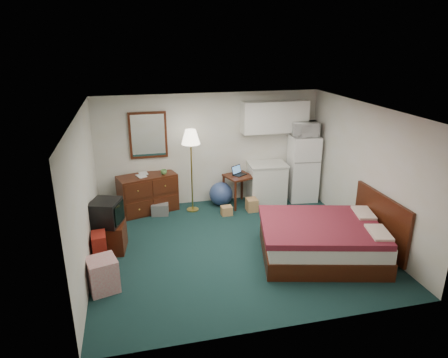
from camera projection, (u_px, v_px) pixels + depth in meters
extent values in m
cube|color=black|center=(235.00, 246.00, 7.32)|extent=(5.00, 4.50, 0.01)
cube|color=beige|center=(237.00, 110.00, 6.48)|extent=(5.00, 4.50, 0.01)
cube|color=beige|center=(210.00, 149.00, 8.96)|extent=(5.00, 0.01, 2.50)
cube|color=beige|center=(284.00, 244.00, 4.84)|extent=(5.00, 0.01, 2.50)
cube|color=beige|center=(85.00, 195.00, 6.36)|extent=(0.01, 4.50, 2.50)
cube|color=beige|center=(365.00, 172.00, 7.45)|extent=(0.01, 4.50, 2.50)
sphere|color=navy|center=(221.00, 194.00, 9.06)|extent=(0.67, 0.67, 0.53)
imported|color=white|center=(305.00, 128.00, 8.89)|extent=(0.62, 0.39, 0.39)
imported|color=#AB6F48|center=(137.00, 172.00, 8.37)|extent=(0.18, 0.08, 0.25)
imported|color=#AB6F48|center=(139.00, 169.00, 8.53)|extent=(0.18, 0.05, 0.24)
imported|color=#58914A|center=(164.00, 171.00, 8.57)|extent=(0.16, 0.14, 0.13)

